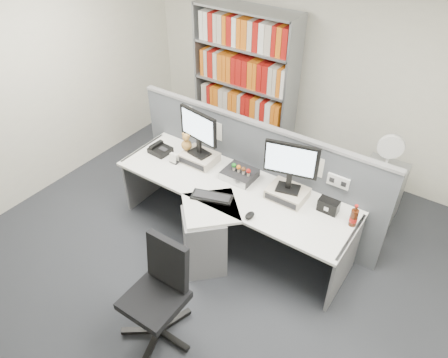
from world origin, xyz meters
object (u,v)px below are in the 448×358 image
Objects in this scene: desktop_pc at (239,174)px; desk_calendar at (174,159)px; desk at (221,217)px; office_chair at (160,291)px; mouse at (250,215)px; filing_cabinet at (377,196)px; keyboard at (212,197)px; cola_bottle at (354,218)px; monitor_right at (291,163)px; desk_fan at (390,149)px; monitor_left at (198,129)px; speaker at (329,206)px; shelving_unit at (245,86)px; desk_phone at (160,150)px.

desktop_pc is 0.77m from desk_calendar.
desk is 7.86× the size of desktop_pc.
mouse is at bearing 76.22° from office_chair.
filing_cabinet is (1.20, 1.40, -0.11)m from desk.
cola_bottle is at bearing 18.09° from keyboard.
desk_calendar reaches higher than desk.
mouse is at bearing -107.99° from monitor_right.
desktop_pc is 1.65m from filing_cabinet.
desk is 5.64× the size of desk_fan.
monitor_left is 1.18× the size of keyboard.
monitor_right reaches higher than desktop_pc.
desk_fan is (0.24, 0.98, 0.20)m from speaker.
shelving_unit is at bearing 109.38° from office_chair.
monitor_right is 1.20× the size of keyboard.
desk_phone is 2.27m from cola_bottle.
desk_phone reaches higher than keyboard.
desktop_pc is at bearing -179.71° from monitor_right.
monitor_left is 4.36× the size of mouse.
monitor_left is 0.53× the size of office_chair.
filing_cabinet is at bearing 26.76° from desk_phone.
desk_fan is at bearing 76.35° from speaker.
office_chair is at bearing -78.68° from keyboard.
speaker is at bearing 61.65° from office_chair.
desk_fan is (1.76, 1.02, -0.14)m from monitor_left.
cola_bottle is (2.00, 0.17, 0.04)m from desk_calendar.
speaker reaches higher than desk.
shelving_unit is at bearing 142.51° from speaker.
monitor_left is at bearing 39.56° from desk_calendar.
monitor_left is 1.56m from speaker.
desk_fan is at bearing -90.00° from filing_cabinet.
desk_fan is (1.27, 1.45, 0.26)m from keyboard.
keyboard is 1.09m from office_chair.
cola_bottle is (0.26, -0.05, 0.02)m from speaker.
monitor_right is at bearing -122.96° from desk_fan.
filing_cabinet is at bearing 57.05° from monitor_right.
keyboard is 1.02m from desk_phone.
shelving_unit reaches higher than office_chair.
monitor_left reaches higher than filing_cabinet.
monitor_right reaches higher than desk_fan.
monitor_left is 2.19× the size of desk_phone.
monitor_right reaches higher than speaker.
keyboard is 1.95m from desk_fan.
mouse is at bearing -118.67° from desk_fan.
monitor_left is 4.50× the size of desk_calendar.
desktop_pc is at bearing 13.34° from desk_calendar.
keyboard is 1.37m from cola_bottle.
office_chair reaches higher than cola_bottle.
speaker is (0.42, 0.04, -0.35)m from monitor_right.
cola_bottle is at bearing 2.56° from desk_phone.
office_chair is at bearing -55.02° from desk_calendar.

